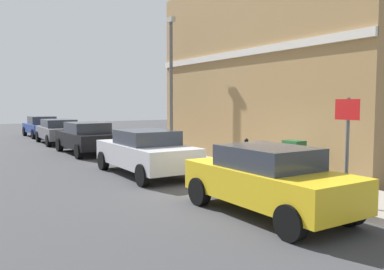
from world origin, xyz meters
The scene contains 12 objects.
ground centered at (0.00, 0.00, 0.00)m, with size 80.00×80.00×0.00m, color #38383A.
sidewalk centered at (2.09, 6.00, 0.07)m, with size 2.23×30.00×0.15m, color gray.
corner_building centered at (7.03, 3.41, 3.54)m, with size 7.76×10.83×7.08m.
car_yellow centered at (-0.32, -1.91, 0.76)m, with size 1.80×3.91×1.44m.
car_silver centered at (-0.45, 3.64, 0.76)m, with size 1.97×4.41×1.46m.
car_black centered at (-0.39, 9.96, 0.76)m, with size 1.92×4.22×1.44m.
car_grey centered at (-0.34, 15.32, 0.74)m, with size 2.05×4.20×1.39m.
car_blue centered at (-0.19, 20.52, 0.72)m, with size 1.92×4.09×1.41m.
utility_cabinet centered at (2.22, -0.24, 0.68)m, with size 0.46×0.61×1.15m.
bollard_near_cabinet centered at (2.32, 1.91, 0.70)m, with size 0.14×0.14×1.04m.
street_sign centered at (1.25, -2.64, 1.66)m, with size 0.08×0.60×2.30m.
lamppost centered at (2.21, 6.65, 3.30)m, with size 0.20×0.44×5.72m.
Camera 1 is at (-6.03, -7.95, 2.34)m, focal length 37.12 mm.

